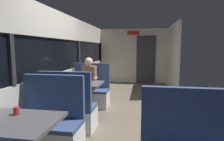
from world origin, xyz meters
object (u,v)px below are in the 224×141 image
Objects in this scene: bench_mid_window_facing_end at (69,112)px; bench_mid_window_facing_entry at (90,93)px; seated_passenger at (90,86)px; bench_near_window_facing_entry at (50,129)px; coffee_cup_secondary at (16,111)px; dining_table_near_window at (15,129)px; coffee_cup_primary at (82,79)px; dining_table_mid_window at (81,87)px.

bench_mid_window_facing_end is 1.00× the size of bench_mid_window_facing_entry.
bench_mid_window_facing_entry is at bearing 90.00° from seated_passenger.
bench_mid_window_facing_entry is (0.00, 2.11, 0.00)m from bench_near_window_facing_entry.
bench_mid_window_facing_end is 1.40m from bench_mid_window_facing_entry.
coffee_cup_secondary is (-0.09, -2.59, 0.25)m from seated_passenger.
seated_passenger is (0.00, 2.74, -0.10)m from dining_table_near_window.
coffee_cup_primary is at bearing -96.01° from seated_passenger.
bench_mid_window_facing_end is (0.00, 0.72, 0.00)m from bench_near_window_facing_entry.
bench_near_window_facing_entry is at bearing -90.00° from bench_mid_window_facing_entry.
bench_mid_window_facing_end reaches higher than coffee_cup_primary.
dining_table_near_window is at bearing -90.00° from seated_passenger.
bench_near_window_facing_entry is 1.00× the size of bench_mid_window_facing_entry.
dining_table_mid_window is at bearing 87.30° from coffee_cup_secondary.
dining_table_near_window is at bearing -90.00° from bench_near_window_facing_entry.
coffee_cup_primary is 2.13m from coffee_cup_secondary.
seated_passenger reaches higher than bench_mid_window_facing_end.
bench_near_window_facing_entry reaches higher than dining_table_near_window.
dining_table_near_window is at bearing -90.00° from dining_table_mid_window.
dining_table_mid_window is 0.71× the size of seated_passenger.
dining_table_near_window is 2.29m from coffee_cup_primary.
bench_near_window_facing_entry is at bearing -90.00° from bench_mid_window_facing_end.
seated_passenger is at bearing 90.00° from bench_mid_window_facing_end.
bench_mid_window_facing_end and bench_mid_window_facing_entry have the same top height.
dining_table_near_window is 10.00× the size of coffee_cup_primary.
coffee_cup_secondary is at bearing -94.19° from bench_mid_window_facing_end.
dining_table_mid_window is 0.64m from seated_passenger.
coffee_cup_secondary is at bearing -99.63° from bench_near_window_facing_entry.
dining_table_mid_window is (0.00, 1.42, 0.31)m from bench_near_window_facing_entry.
coffee_cup_secondary is at bearing -92.70° from dining_table_mid_window.
bench_near_window_facing_entry is at bearing 80.37° from coffee_cup_secondary.
dining_table_mid_window is 0.23m from coffee_cup_primary.
coffee_cup_secondary reaches higher than dining_table_near_window.
seated_passenger is 14.00× the size of coffee_cup_secondary.
coffee_cup_primary is 1.00× the size of coffee_cup_secondary.
bench_mid_window_facing_entry is at bearing 84.80° from coffee_cup_primary.
coffee_cup_primary is at bearing -95.20° from bench_mid_window_facing_entry.
seated_passenger reaches higher than dining_table_near_window.
coffee_cup_primary reaches higher than dining_table_mid_window.
dining_table_near_window is 10.00× the size of coffee_cup_secondary.
coffee_cup_primary is (-0.05, -0.53, 0.46)m from bench_mid_window_facing_entry.
dining_table_near_window and dining_table_mid_window have the same top height.
dining_table_near_window is 2.11m from dining_table_mid_window.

